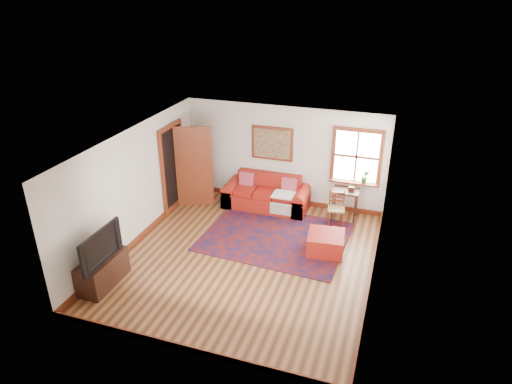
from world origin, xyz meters
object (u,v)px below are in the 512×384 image
(red_leather_sofa, at_px, (267,197))
(media_cabinet, at_px, (103,271))
(red_ottoman, at_px, (326,243))
(ladder_back_chair, at_px, (336,207))
(side_table, at_px, (345,195))

(red_leather_sofa, height_order, media_cabinet, red_leather_sofa)
(red_ottoman, height_order, media_cabinet, media_cabinet)
(red_ottoman, bearing_deg, media_cabinet, -153.42)
(media_cabinet, bearing_deg, ladder_back_chair, 44.96)
(ladder_back_chair, bearing_deg, side_table, 64.91)
(side_table, bearing_deg, media_cabinet, -133.81)
(ladder_back_chair, bearing_deg, red_ottoman, -89.54)
(red_ottoman, xyz_separation_m, side_table, (0.14, 1.61, 0.40))
(side_table, relative_size, ladder_back_chair, 0.91)
(red_ottoman, distance_m, media_cabinet, 4.45)
(red_ottoman, relative_size, media_cabinet, 0.70)
(red_ottoman, bearing_deg, ladder_back_chair, 84.03)
(red_leather_sofa, bearing_deg, side_table, 0.33)
(red_leather_sofa, relative_size, side_table, 2.83)
(side_table, bearing_deg, red_leather_sofa, -179.67)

